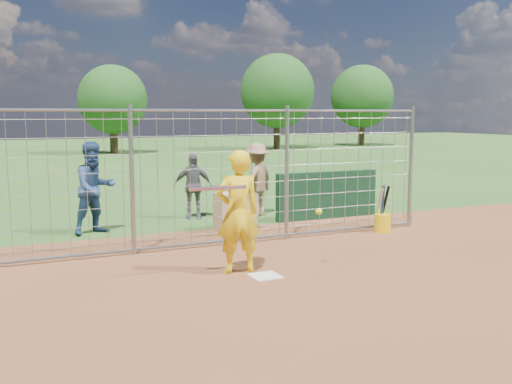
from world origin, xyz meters
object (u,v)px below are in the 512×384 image
bystander_a (95,188)px  bucket_with_bats (382,220)px  batter (238,212)px  bystander_c (256,180)px  equipment_bin (235,212)px  bystander_b (193,186)px

bystander_a → bucket_with_bats: bystander_a is taller
batter → bystander_c: batter is taller
batter → bystander_a: (-1.54, 3.88, -0.01)m
batter → equipment_bin: batter is taller
bystander_b → bystander_c: bystander_c is taller
batter → equipment_bin: 3.24m
batter → bucket_with_bats: batter is taller
bystander_c → equipment_bin: size_ratio=2.19×
equipment_bin → bucket_with_bats: size_ratio=0.82×
batter → equipment_bin: (1.17, 2.97, -0.55)m
batter → bucket_with_bats: (3.90, 1.57, -0.71)m
bystander_b → bystander_a: bearing=-142.4°
batter → bystander_a: bearing=-64.2°
bystander_a → bucket_with_bats: (5.44, -2.31, -0.70)m
bystander_b → bystander_c: size_ratio=0.88×
batter → equipment_bin: bearing=-107.3°
bystander_b → bucket_with_bats: bystander_b is taller
bystander_c → equipment_bin: (-1.13, -1.42, -0.47)m
bystander_a → bystander_b: size_ratio=1.23×
batter → bystander_c: (2.30, 4.39, -0.08)m
bystander_c → bucket_with_bats: (1.60, -2.82, -0.63)m
equipment_bin → bystander_b: bearing=103.1°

